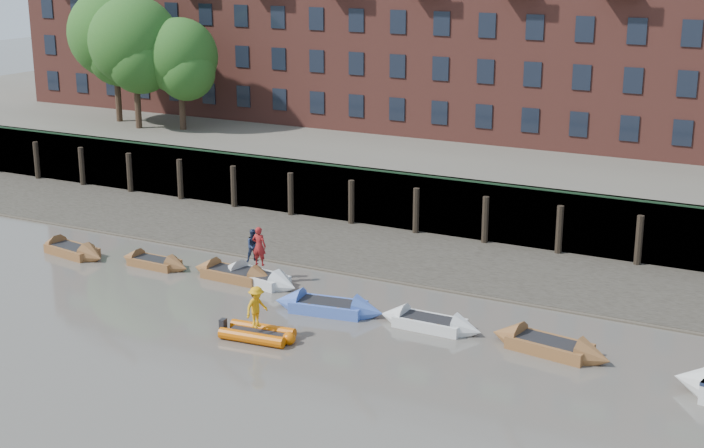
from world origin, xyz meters
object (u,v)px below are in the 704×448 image
Objects in this scene: person_rower_b at (254,246)px; rowboat_5 at (430,323)px; rowboat_6 at (550,346)px; person_rib_crew at (257,307)px; person_rower_a at (259,246)px; rib_tender at (260,334)px; rowboat_3 at (258,278)px; rowboat_4 at (328,307)px; rowboat_2 at (234,274)px; rowboat_1 at (154,262)px; rowboat_0 at (72,250)px.

rowboat_5 is at bearing -58.20° from person_rower_b.
rowboat_5 is at bearing -172.53° from rowboat_6.
rowboat_5 is 5.14m from rowboat_6.
person_rower_a is at bearing 43.70° from person_rib_crew.
person_rower_a is 0.59m from person_rower_b.
rib_tender is (-10.72, -4.16, -0.02)m from rowboat_6.
rowboat_5 is (9.42, -1.46, -0.01)m from rowboat_3.
person_rib_crew is (-1.11, -3.91, 1.11)m from rowboat_4.
person_rib_crew reaches higher than rowboat_5.
person_rib_crew is at bearing -114.19° from rowboat_4.
rowboat_5 is (4.62, 0.37, -0.02)m from rowboat_4.
rowboat_5 is at bearing 164.32° from person_rower_a.
person_rower_b is at bearing 119.55° from rib_tender.
rib_tender is 1.14m from person_rib_crew.
rowboat_6 reaches higher than rib_tender.
rowboat_2 is 2.75× the size of person_rib_crew.
person_rower_b reaches higher than rowboat_1.
rowboat_2 is 10.80m from rowboat_5.
rowboat_4 is at bearing -13.78° from rowboat_2.
rowboat_4 is 5.74m from person_rower_b.
rowboat_5 is at bearing 32.17° from rib_tender.
rowboat_6 is (14.55, -1.59, 0.02)m from rowboat_3.
rowboat_5 is at bearing -5.18° from rowboat_2.
rowboat_3 is 6.92m from person_rib_crew.
rowboat_5 is at bearing -41.49° from person_rib_crew.
rowboat_0 is at bearing 82.93° from person_rib_crew.
person_rower_a is at bearing 117.62° from rib_tender.
rowboat_4 is at bearing -174.95° from rowboat_5.
rowboat_6 is 1.63× the size of rib_tender.
rowboat_3 is at bearing 118.43° from rib_tender.
person_rib_crew reaches higher than rowboat_0.
rowboat_3 is at bearing 13.65° from rowboat_0.
rowboat_0 is 1.04× the size of rowboat_5.
person_rower_a is at bearing 171.82° from rowboat_5.
person_rower_b reaches higher than rowboat_5.
rowboat_0 is 1.00× the size of rowboat_2.
rowboat_6 is at bearing -1.96° from rowboat_1.
person_rower_b is at bearing -178.19° from rowboat_6.
rowboat_4 is (10.67, -1.49, 0.05)m from rowboat_1.
rowboat_1 is 0.84× the size of rowboat_3.
rowboat_3 is 1.61m from person_rower_a.
person_rower_a is at bearing 4.33° from rowboat_1.
rowboat_2 is at bearing 152.29° from person_rower_b.
person_rib_crew is (9.56, -5.40, 1.16)m from rowboat_1.
person_rower_b is 7.24m from person_rib_crew.
rowboat_1 is at bearing 72.26° from person_rib_crew.
person_rib_crew is at bearing -46.44° from rowboat_2.
rowboat_6 is 2.77× the size of person_rower_a.
rowboat_6 is (25.37, -0.79, 0.02)m from rowboat_0.
person_rower_b is (0.95, 0.35, 1.47)m from rowboat_2.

